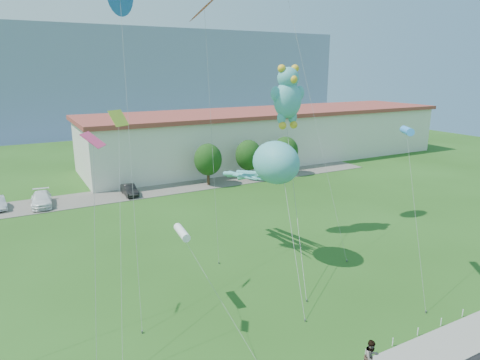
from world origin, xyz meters
The scene contains 17 objects.
parking_strip centered at (0.00, 35.00, 0.03)m, with size 70.00×6.00×0.06m, color #59544C.
hill_ridge centered at (0.00, 120.00, 12.50)m, with size 160.00×50.00×25.00m, color gray.
warehouse centered at (26.00, 44.00, 4.12)m, with size 61.00×15.00×8.20m.
tree_near centered at (10.00, 34.00, 3.39)m, with size 3.60×3.60×5.47m.
tree_mid centered at (16.00, 34.00, 3.39)m, with size 3.60×3.60×5.47m.
tree_far centered at (22.00, 34.00, 3.39)m, with size 3.60×3.60×5.47m.
pedestrian_right centered at (2.23, -2.40, 1.01)m, with size 0.89×0.69×1.83m, color gray.
parked_car_white centered at (-9.81, 34.75, 0.79)m, with size 2.05×5.05×1.46m, color white.
parked_car_black centered at (-0.25, 34.17, 0.70)m, with size 1.35×3.87×1.27m, color black.
octopus_kite centered at (4.96, 11.56, 7.42)m, with size 4.37×13.94×9.61m.
teddy_bear_kite centered at (9.08, 15.22, 12.53)m, with size 7.13×11.69×15.05m.
small_kite_blue centered at (-4.40, 15.80, 19.06)m, with size 3.34×10.40×20.29m.
small_kite_pink centered at (-8.64, 6.02, 10.10)m, with size 2.05×3.91×11.78m.
small_kite_cyan centered at (11.19, 4.32, 10.62)m, with size 2.13×5.51×11.15m.
small_kite_yellow centered at (-6.47, 10.00, 10.37)m, with size 3.18×8.63×12.26m.
small_kite_orange centered at (2.31, 16.90, 18.80)m, with size 2.20×5.32×19.97m.
small_kite_white centered at (-3.47, 7.99, 4.96)m, with size 1.58×8.26×5.44m.
Camera 1 is at (-12.05, -15.18, 14.72)m, focal length 32.00 mm.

